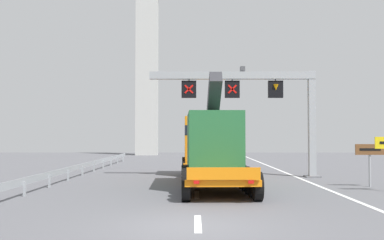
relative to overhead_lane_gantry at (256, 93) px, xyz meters
name	(u,v)px	position (x,y,z in m)	size (l,w,h in m)	color
ground	(190,226)	(-3.79, -14.95, -5.05)	(112.00, 112.00, 0.00)	#5B5B60
lane_markings	(196,162)	(-3.58, 16.81, -5.04)	(0.20, 78.11, 0.01)	silver
edge_line_right	(309,182)	(2.41, -2.95, -5.04)	(0.20, 63.00, 0.01)	silver
overhead_lane_gantry	(256,93)	(0.00, 0.00, 0.00)	(10.19, 0.90, 6.64)	#9EA0A5
heavy_haul_truck_orange	(210,145)	(-2.87, -2.85, -3.06)	(3.37, 14.13, 5.30)	orange
tourist_info_sign_brown	(370,154)	(4.82, -5.25, -3.48)	(1.42, 0.15, 2.06)	#9EA0A5
guardrail_left	(82,167)	(-10.62, 0.73, -4.49)	(0.13, 35.35, 0.76)	#999EA3
bridge_pylon_distant	(147,6)	(-9.89, 32.12, 14.50)	(9.00, 2.00, 38.31)	#B7B7B2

